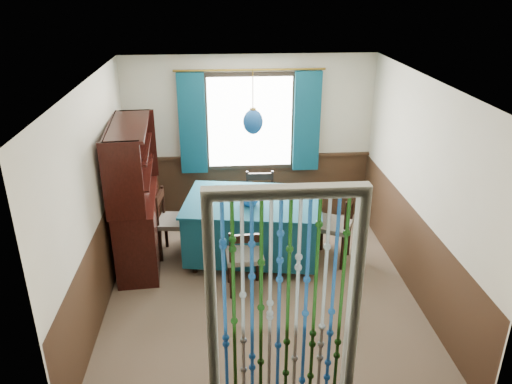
{
  "coord_description": "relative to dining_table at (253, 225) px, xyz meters",
  "views": [
    {
      "loc": [
        -0.44,
        -5.01,
        3.48
      ],
      "look_at": [
        -0.02,
        0.55,
        1.06
      ],
      "focal_mm": 35.0,
      "sensor_mm": 36.0,
      "label": 1
    }
  ],
  "objects": [
    {
      "name": "wall_right",
      "position": [
        1.84,
        -0.8,
        0.77
      ],
      "size": [
        0.0,
        4.0,
        4.0
      ],
      "primitive_type": "plane",
      "rotation": [
        1.57,
        0.0,
        -1.57
      ],
      "color": "beige",
      "rests_on": "ground"
    },
    {
      "name": "wainscot_right",
      "position": [
        1.82,
        -0.8,
        0.02
      ],
      "size": [
        0.0,
        4.0,
        4.0
      ],
      "primitive_type": "plane",
      "rotation": [
        1.57,
        0.0,
        -1.57
      ],
      "color": "#382315",
      "rests_on": "ground"
    },
    {
      "name": "vase_sideboard",
      "position": [
        -1.44,
        0.3,
        0.55
      ],
      "size": [
        0.24,
        0.24,
        0.19
      ],
      "primitive_type": "imported",
      "rotation": [
        0.0,
        0.0,
        0.4
      ],
      "color": "beige",
      "rests_on": "sideboard"
    },
    {
      "name": "chair_near",
      "position": [
        -0.15,
        -0.77,
        -0.02
      ],
      "size": [
        0.45,
        0.43,
        0.87
      ],
      "rotation": [
        0.0,
        0.0,
        0.06
      ],
      "color": "black",
      "rests_on": "floor"
    },
    {
      "name": "wall_left",
      "position": [
        -1.76,
        -0.8,
        0.77
      ],
      "size": [
        0.0,
        4.0,
        4.0
      ],
      "primitive_type": "plane",
      "rotation": [
        1.57,
        0.0,
        1.57
      ],
      "color": "beige",
      "rests_on": "ground"
    },
    {
      "name": "bowl_shelf",
      "position": [
        -1.44,
        -0.26,
        0.82
      ],
      "size": [
        0.25,
        0.25,
        0.06
      ],
      "primitive_type": "imported",
      "rotation": [
        0.0,
        0.0,
        0.13
      ],
      "color": "beige",
      "rests_on": "sideboard"
    },
    {
      "name": "wainscot_left",
      "position": [
        -1.75,
        -0.8,
        0.02
      ],
      "size": [
        0.0,
        4.0,
        4.0
      ],
      "primitive_type": "plane",
      "rotation": [
        1.57,
        0.0,
        1.57
      ],
      "color": "#382315",
      "rests_on": "ground"
    },
    {
      "name": "vase_table",
      "position": [
        -0.05,
        -0.14,
        0.47
      ],
      "size": [
        0.26,
        0.26,
        0.21
      ],
      "primitive_type": "imported",
      "rotation": [
        0.0,
        0.0,
        -0.3
      ],
      "color": "#154A90",
      "rests_on": "dining_table"
    },
    {
      "name": "sideboard",
      "position": [
        -1.5,
        0.05,
        0.16
      ],
      "size": [
        0.6,
        1.46,
        1.86
      ],
      "rotation": [
        0.0,
        0.0,
        0.07
      ],
      "color": "black",
      "rests_on": "floor"
    },
    {
      "name": "wainscot_back",
      "position": [
        0.04,
        1.18,
        0.02
      ],
      "size": [
        3.6,
        0.0,
        3.6
      ],
      "primitive_type": "plane",
      "rotation": [
        1.57,
        0.0,
        0.0
      ],
      "color": "#382315",
      "rests_on": "ground"
    },
    {
      "name": "chair_left",
      "position": [
        -1.06,
        0.16,
        0.01
      ],
      "size": [
        0.48,
        0.5,
        0.92
      ],
      "rotation": [
        0.0,
        0.0,
        -1.68
      ],
      "color": "black",
      "rests_on": "floor"
    },
    {
      "name": "doorway",
      "position": [
        0.04,
        -2.74,
        0.57
      ],
      "size": [
        1.16,
        0.12,
        2.18
      ],
      "primitive_type": null,
      "color": "silver",
      "rests_on": "ground"
    },
    {
      "name": "chair_right",
      "position": [
        1.06,
        -0.15,
        0.03
      ],
      "size": [
        0.61,
        0.62,
        0.96
      ],
      "rotation": [
        0.0,
        0.0,
        1.12
      ],
      "color": "black",
      "rests_on": "floor"
    },
    {
      "name": "wall_front",
      "position": [
        0.04,
        -2.8,
        0.77
      ],
      "size": [
        3.6,
        0.0,
        3.6
      ],
      "primitive_type": "plane",
      "rotation": [
        -1.57,
        0.0,
        0.0
      ],
      "color": "beige",
      "rests_on": "ground"
    },
    {
      "name": "dining_table",
      "position": [
        0.0,
        0.0,
        0.0
      ],
      "size": [
        1.91,
        1.46,
        0.84
      ],
      "rotation": [
        0.0,
        0.0,
        -0.16
      ],
      "color": "#0E3C4C",
      "rests_on": "floor"
    },
    {
      "name": "chair_far",
      "position": [
        0.15,
        0.71,
        -0.0
      ],
      "size": [
        0.45,
        0.44,
        0.9
      ],
      "rotation": [
        0.0,
        0.0,
        3.12
      ],
      "color": "black",
      "rests_on": "floor"
    },
    {
      "name": "window",
      "position": [
        0.04,
        1.15,
        1.07
      ],
      "size": [
        1.32,
        0.12,
        1.42
      ],
      "primitive_type": "cube",
      "color": "black",
      "rests_on": "wall_back"
    },
    {
      "name": "wall_back",
      "position": [
        0.04,
        1.2,
        0.77
      ],
      "size": [
        3.6,
        0.0,
        3.6
      ],
      "primitive_type": "plane",
      "rotation": [
        1.57,
        0.0,
        0.0
      ],
      "color": "beige",
      "rests_on": "ground"
    },
    {
      "name": "ceiling",
      "position": [
        0.04,
        -0.8,
        2.02
      ],
      "size": [
        4.0,
        4.0,
        0.0
      ],
      "primitive_type": "plane",
      "rotation": [
        3.14,
        0.0,
        0.0
      ],
      "color": "silver",
      "rests_on": "ground"
    },
    {
      "name": "floor",
      "position": [
        0.04,
        -0.8,
        -0.48
      ],
      "size": [
        4.0,
        4.0,
        0.0
      ],
      "primitive_type": "plane",
      "color": "brown",
      "rests_on": "ground"
    },
    {
      "name": "pendant_lamp",
      "position": [
        0.0,
        -0.0,
        1.4
      ],
      "size": [
        0.24,
        0.24,
        0.78
      ],
      "color": "olive",
      "rests_on": "ceiling"
    },
    {
      "name": "wainscot_front",
      "position": [
        0.04,
        -2.79,
        0.02
      ],
      "size": [
        3.6,
        0.0,
        3.6
      ],
      "primitive_type": "plane",
      "rotation": [
        -1.57,
        0.0,
        0.0
      ],
      "color": "#382315",
      "rests_on": "ground"
    }
  ]
}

